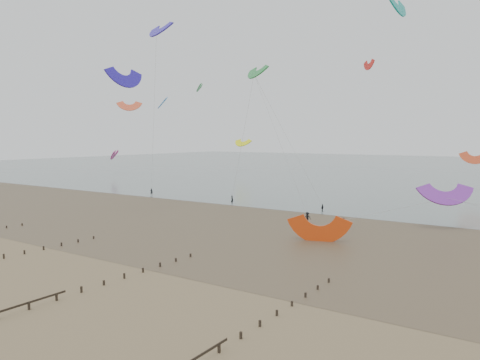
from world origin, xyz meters
name	(u,v)px	position (x,y,z in m)	size (l,w,h in m)	color
ground	(87,276)	(0.00, 0.00, 0.00)	(500.00, 500.00, 0.00)	brown
sea_and_shore	(239,222)	(-4.08, 34.40, 0.01)	(500.00, 665.00, 0.03)	#475654
kitesurfer_lead	(232,200)	(-17.63, 51.76, 0.94)	(0.69, 0.45, 1.88)	black
kitesurfers	(376,219)	(15.78, 46.09, 0.85)	(95.30, 21.10, 1.88)	black
grounded_kite	(319,241)	(13.36, 28.66, 0.00)	(7.44, 3.90, 5.67)	#DE3E0E
kites_airborne	(314,112)	(-15.02, 87.14, 21.42)	(266.48, 127.24, 42.08)	#3689E2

